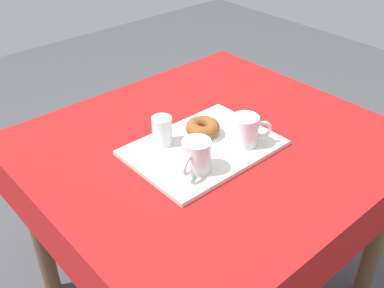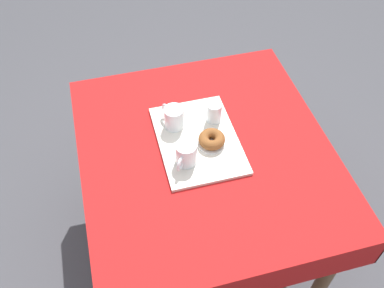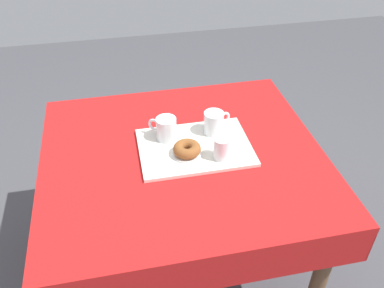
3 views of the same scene
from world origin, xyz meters
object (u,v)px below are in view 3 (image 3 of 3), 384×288
object	(u,v)px
tea_mug_right	(214,123)
sugar_donut_left	(187,149)
serving_tray	(195,147)
tea_mug_left	(166,129)
dining_table	(183,172)
donut_plate_left	(187,154)
water_glass_near	(222,150)

from	to	relation	value
tea_mug_right	sugar_donut_left	size ratio (longest dim) A/B	1.12
serving_tray	tea_mug_left	bearing A→B (deg)	-36.01
tea_mug_left	tea_mug_right	bearing A→B (deg)	-179.80
dining_table	tea_mug_left	size ratio (longest dim) A/B	9.93
tea_mug_right	sugar_donut_left	xyz separation A→B (m)	(0.14, 0.13, -0.02)
donut_plate_left	sugar_donut_left	world-z (taller)	sugar_donut_left
water_glass_near	tea_mug_right	bearing A→B (deg)	-94.37
sugar_donut_left	donut_plate_left	bearing A→B (deg)	-116.57
donut_plate_left	tea_mug_right	bearing A→B (deg)	-138.34
serving_tray	sugar_donut_left	distance (m)	0.07
serving_tray	water_glass_near	bearing A→B (deg)	132.04
dining_table	sugar_donut_left	bearing A→B (deg)	114.89
dining_table	sugar_donut_left	size ratio (longest dim) A/B	10.26
water_glass_near	sugar_donut_left	bearing A→B (deg)	-20.34
dining_table	serving_tray	xyz separation A→B (m)	(-0.05, -0.02, 0.11)
donut_plate_left	sugar_donut_left	distance (m)	0.02
tea_mug_left	sugar_donut_left	xyz separation A→B (m)	(-0.06, 0.12, -0.02)
donut_plate_left	sugar_donut_left	size ratio (longest dim) A/B	1.05
serving_tray	tea_mug_left	size ratio (longest dim) A/B	3.99
serving_tray	sugar_donut_left	xyz separation A→B (m)	(0.04, 0.05, 0.04)
sugar_donut_left	tea_mug_right	bearing A→B (deg)	-138.34
tea_mug_left	sugar_donut_left	distance (m)	0.14
sugar_donut_left	water_glass_near	bearing A→B (deg)	159.66
dining_table	tea_mug_right	world-z (taller)	tea_mug_right
dining_table	sugar_donut_left	world-z (taller)	sugar_donut_left
serving_tray	donut_plate_left	size ratio (longest dim) A/B	3.91
tea_mug_left	donut_plate_left	bearing A→B (deg)	117.07
tea_mug_left	tea_mug_right	world-z (taller)	same
serving_tray	donut_plate_left	bearing A→B (deg)	48.91
water_glass_near	donut_plate_left	size ratio (longest dim) A/B	0.80
dining_table	donut_plate_left	world-z (taller)	donut_plate_left
serving_tray	tea_mug_left	distance (m)	0.14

